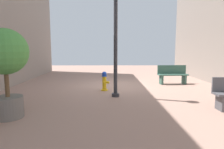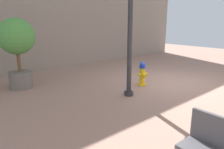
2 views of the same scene
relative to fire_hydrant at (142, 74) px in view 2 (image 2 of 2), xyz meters
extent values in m
plane|color=#9E7A6B|center=(-0.54, -1.15, -0.41)|extent=(23.40, 23.40, 0.00)
cylinder|color=gold|center=(0.01, 0.00, -0.39)|extent=(0.29, 0.29, 0.05)
cylinder|color=gold|center=(0.01, 0.00, -0.08)|extent=(0.17, 0.17, 0.56)
cylinder|color=blue|center=(0.01, 0.00, 0.23)|extent=(0.22, 0.22, 0.06)
sphere|color=blue|center=(0.01, 0.00, 0.31)|extent=(0.20, 0.20, 0.20)
cylinder|color=gold|center=(-0.03, -0.13, -0.01)|extent=(0.11, 0.15, 0.08)
cylinder|color=gold|center=(0.04, 0.13, -0.01)|extent=(0.11, 0.15, 0.08)
cylinder|color=gold|center=(-0.14, 0.04, -0.05)|extent=(0.16, 0.13, 0.10)
cylinder|color=slate|center=(2.41, 3.34, -0.13)|extent=(0.73, 0.73, 0.56)
cylinder|color=brown|center=(2.41, 3.34, 0.55)|extent=(0.11, 0.11, 0.81)
sphere|color=#4C9342|center=(2.41, 3.34, 1.31)|extent=(1.16, 1.16, 1.16)
cylinder|color=#2D2D33|center=(-0.44, 1.09, -0.35)|extent=(0.28, 0.28, 0.12)
cylinder|color=#2D2D33|center=(-0.44, 1.09, 1.56)|extent=(0.14, 0.14, 3.69)
camera|label=1|loc=(-0.21, 8.32, 1.38)|focal=31.49mm
camera|label=2|loc=(-4.63, 5.31, 1.74)|focal=33.14mm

